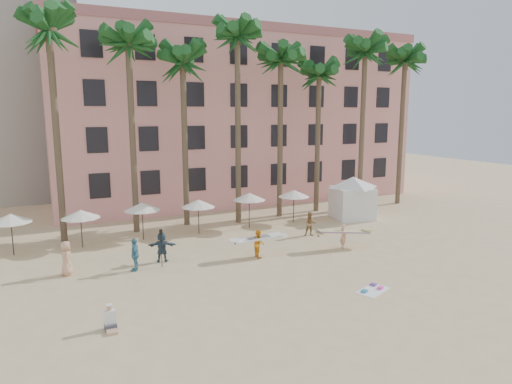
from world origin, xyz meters
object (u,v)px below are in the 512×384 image
Objects in this scene: pink_hotel at (230,119)px; cabana at (352,194)px; carrier_white at (259,242)px; carrier_yellow at (343,234)px.

pink_hotel is 6.59× the size of cabana.
cabana reaches higher than carrier_white.
carrier_yellow is (-5.72, -6.70, -1.12)m from cabana.
carrier_white is (-6.39, -20.24, -7.08)m from pink_hotel.
carrier_white is at bearing -107.51° from pink_hotel.
cabana is at bearing 27.43° from carrier_white.
carrier_white reaches higher than carrier_yellow.
carrier_yellow is (-0.64, -20.99, -7.06)m from pink_hotel.
pink_hotel is 22.37m from carrier_white.
pink_hotel is at bearing 72.49° from carrier_white.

